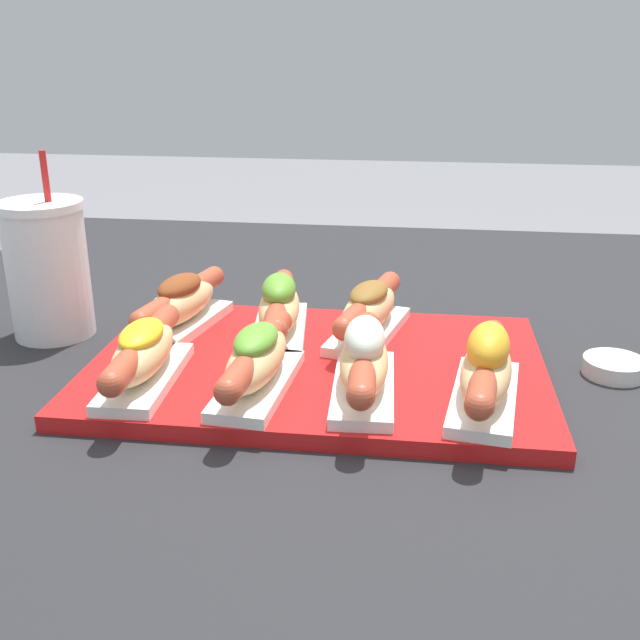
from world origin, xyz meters
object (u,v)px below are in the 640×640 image
Objects in this scene: hot_dog_2 at (364,361)px; hot_dog_0 at (143,354)px; drink_cup at (48,269)px; hot_dog_4 at (181,303)px; hot_dog_1 at (257,360)px; hot_dog_3 at (486,370)px; serving_tray at (318,367)px; hot_dog_5 at (279,308)px; hot_dog_6 at (369,310)px; sauce_bowl at (614,366)px.

hot_dog_0 is at bearing -178.91° from hot_dog_2.
hot_dog_4 is at bearing -2.09° from drink_cup.
hot_dog_3 is at bearing -0.12° from hot_dog_1.
hot_dog_0 is at bearing -87.01° from hot_dog_4.
serving_tray is at bearing 154.73° from hot_dog_3.
drink_cup reaches higher than serving_tray.
hot_dog_3 reaches higher than hot_dog_5.
drink_cup is at bearing 178.01° from hot_dog_5.
hot_dog_6 is 2.90× the size of sauce_bowl.
hot_dog_1 is 0.20m from hot_dog_4.
hot_dog_0 is 0.24m from drink_cup.
hot_dog_4 is 0.51m from sauce_bowl.
serving_tray is 7.24× the size of sauce_bowl.
hot_dog_3 is 0.38m from hot_dog_4.
hot_dog_5 is at bearing 146.58° from hot_dog_3.
hot_dog_2 is 1.00× the size of hot_dog_5.
hot_dog_6 is (0.22, 0.16, -0.00)m from hot_dog_0.
hot_dog_4 is at bearing 147.45° from hot_dog_2.
drink_cup is at bearing 177.91° from hot_dog_4.
hot_dog_3 reaches higher than hot_dog_6.
hot_dog_6 reaches higher than serving_tray.
hot_dog_2 is (0.06, -0.08, 0.04)m from serving_tray.
hot_dog_3 reaches higher than serving_tray.
hot_dog_5 reaches higher than hot_dog_0.
hot_dog_0 is at bearing -154.62° from serving_tray.
hot_dog_4 is at bearing 92.99° from hot_dog_0.
sauce_bowl is at bearing -7.60° from hot_dog_6.
hot_dog_5 is at bearing 52.72° from hot_dog_0.
hot_dog_6 is (0.11, 0.01, -0.00)m from hot_dog_5.
drink_cup is at bearing 137.92° from hot_dog_0.
hot_dog_4 is at bearing 178.16° from hot_dog_5.
sauce_bowl is (0.15, 0.13, -0.04)m from hot_dog_3.
hot_dog_6 is at bearing 172.40° from sauce_bowl.
hot_dog_5 reaches higher than sauce_bowl.
drink_cup is at bearing 158.89° from hot_dog_2.
hot_dog_5 is 0.88× the size of drink_cup.
hot_dog_2 is 1.01× the size of hot_dog_3.
sauce_bowl is (0.33, 0.04, 0.00)m from serving_tray.
serving_tray is at bearing 126.66° from hot_dog_2.
drink_cup is (-0.29, 0.01, 0.03)m from hot_dog_5.
hot_dog_4 is 2.92× the size of sauce_bowl.
drink_cup is at bearing 167.08° from serving_tray.
hot_dog_3 is at bearing -23.87° from hot_dog_4.
hot_dog_0 is 0.15m from hot_dog_4.
hot_dog_3 is 1.02× the size of hot_dog_6.
hot_dog_2 reaches higher than hot_dog_6.
hot_dog_4 reaches higher than hot_dog_6.
hot_dog_4 is 0.23m from hot_dog_6.
sauce_bowl is (0.50, 0.12, -0.04)m from hot_dog_0.
hot_dog_2 is 0.89× the size of drink_cup.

